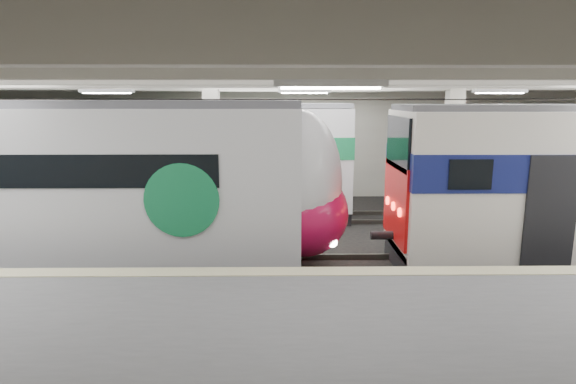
{
  "coord_description": "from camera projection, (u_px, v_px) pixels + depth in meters",
  "views": [
    {
      "loc": [
        -0.68,
        -12.97,
        4.76
      ],
      "look_at": [
        -0.51,
        1.0,
        2.0
      ],
      "focal_mm": 30.0,
      "sensor_mm": 36.0,
      "label": 1
    }
  ],
  "objects": [
    {
      "name": "far_train",
      "position": [
        165.0,
        161.0,
        18.53
      ],
      "size": [
        14.3,
        3.34,
        4.53
      ],
      "rotation": [
        0.0,
        0.0,
        0.03
      ],
      "color": "silver",
      "rests_on": "ground"
    },
    {
      "name": "station_hall",
      "position": [
        311.0,
        163.0,
        11.32
      ],
      "size": [
        36.0,
        24.0,
        5.75
      ],
      "color": "black",
      "rests_on": "ground"
    },
    {
      "name": "modern_emu",
      "position": [
        105.0,
        189.0,
        13.14
      ],
      "size": [
        14.64,
        3.02,
        4.68
      ],
      "color": "silver",
      "rests_on": "ground"
    }
  ]
}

